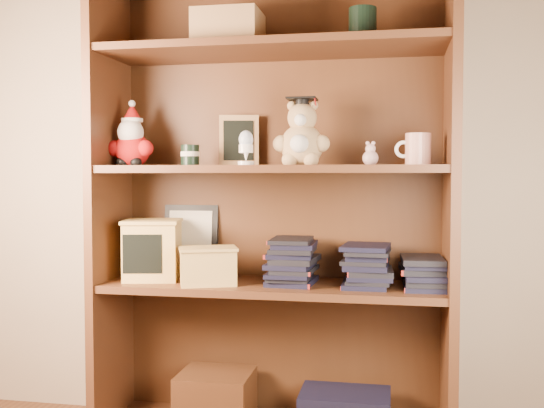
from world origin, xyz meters
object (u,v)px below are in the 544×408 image
(bookcase, at_px, (274,215))
(treats_box, at_px, (152,249))
(teacher_mug, at_px, (417,149))
(grad_teddy_bear, at_px, (302,139))

(bookcase, bearing_deg, treats_box, -173.10)
(treats_box, bearing_deg, teacher_mug, 0.06)
(bookcase, height_order, grad_teddy_bear, bookcase)
(teacher_mug, bearing_deg, bookcase, 173.99)
(bookcase, xyz_separation_m, treats_box, (-0.43, -0.05, -0.12))
(treats_box, bearing_deg, bookcase, 6.90)
(bookcase, height_order, treats_box, bookcase)
(teacher_mug, bearing_deg, grad_teddy_bear, -178.93)
(bookcase, height_order, teacher_mug, bookcase)
(bookcase, relative_size, treats_box, 6.99)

